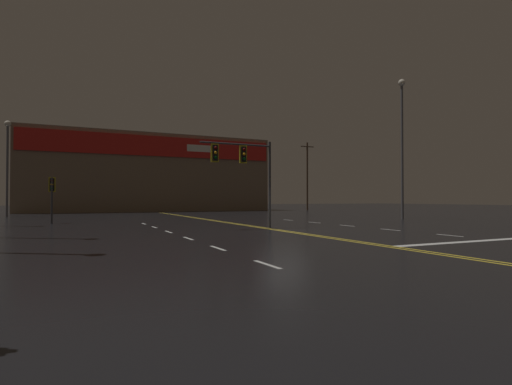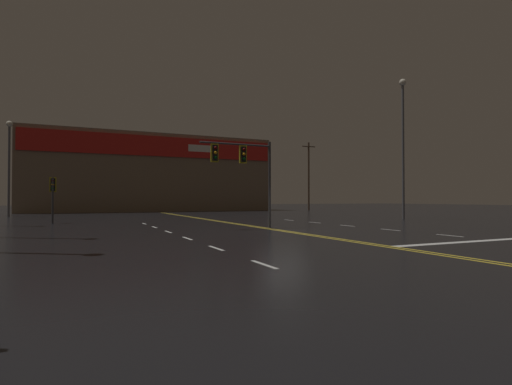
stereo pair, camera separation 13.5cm
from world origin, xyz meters
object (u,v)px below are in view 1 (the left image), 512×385
at_px(traffic_signal_corner_northwest, 52,190).
at_px(streetlight_far_right, 7,155).
at_px(traffic_signal_median, 242,161).
at_px(streetlight_near_left, 402,132).

height_order(traffic_signal_corner_northwest, streetlight_far_right, streetlight_far_right).
bearing_deg(streetlight_far_right, traffic_signal_median, -58.58).
distance_m(traffic_signal_median, streetlight_far_right, 26.33).
height_order(traffic_signal_corner_northwest, streetlight_near_left, streetlight_near_left).
relative_size(streetlight_near_left, streetlight_far_right, 1.30).
xyz_separation_m(streetlight_near_left, streetlight_far_right, (-29.69, 18.19, -1.43)).
bearing_deg(streetlight_far_right, traffic_signal_corner_northwest, -72.25).
bearing_deg(traffic_signal_median, streetlight_near_left, 14.75).
bearing_deg(traffic_signal_corner_northwest, traffic_signal_median, -44.99).
xyz_separation_m(traffic_signal_median, streetlight_near_left, (16.00, 4.21, 3.41)).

